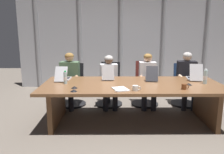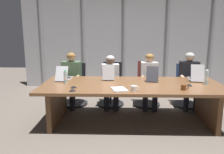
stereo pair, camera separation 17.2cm
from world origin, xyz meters
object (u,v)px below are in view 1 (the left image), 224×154
laptop_left_end (63,77)px  laptop_left_mid (108,76)px  office_chair_center (145,88)px  office_chair_right_mid (184,89)px  conference_mic_left_side (189,84)px  office_chair_left_mid (109,89)px  person_right_mid (187,76)px  water_bottle_primary (205,77)px  person_left_mid (109,78)px  spiral_notepad (121,89)px  laptop_center (151,77)px  water_bottle_secondary (65,78)px  office_chair_left_end (73,89)px  person_left_end (69,76)px  conference_mic_right_side (74,87)px  coffee_mug_near (184,87)px  laptop_right_mid (194,76)px  coffee_mug_far (136,88)px  conference_mic_middle (74,90)px

laptop_left_end → laptop_left_mid: bearing=-82.5°
office_chair_center → office_chair_right_mid: 0.90m
conference_mic_left_side → office_chair_left_mid: bearing=141.4°
person_right_mid → water_bottle_primary: bearing=6.4°
laptop_left_mid → person_left_mid: bearing=-5.7°
office_chair_right_mid → spiral_notepad: office_chair_right_mid is taller
laptop_center → person_right_mid: person_right_mid is taller
person_right_mid → water_bottle_primary: size_ratio=4.38×
laptop_center → conference_mic_left_side: bearing=-120.0°
water_bottle_primary → spiral_notepad: size_ratio=0.77×
office_chair_center → office_chair_right_mid: bearing=93.6°
office_chair_left_mid → person_right_mid: size_ratio=0.80×
person_left_mid → conference_mic_left_side: (1.42, -0.97, 0.09)m
laptop_left_mid → water_bottle_secondary: size_ratio=1.62×
office_chair_left_end → person_left_end: (-0.05, -0.15, 0.33)m
laptop_left_end → person_right_mid: bearing=-74.7°
office_chair_right_mid → conference_mic_left_side: 1.23m
office_chair_center → conference_mic_right_side: 1.97m
water_bottle_secondary → coffee_mug_near: 2.07m
laptop_left_mid → spiral_notepad: laptop_left_mid is taller
laptop_left_end → laptop_center: bearing=-86.3°
laptop_left_mid → person_right_mid: bearing=-77.4°
laptop_right_mid → office_chair_left_end: (-2.50, 0.67, -0.43)m
office_chair_left_mid → person_left_mid: bearing=8.6°
person_left_mid → coffee_mug_far: size_ratio=8.30×
water_bottle_secondary → person_left_end: bearing=95.8°
office_chair_center → person_right_mid: 0.96m
coffee_mug_near → conference_mic_middle: size_ratio=1.16×
laptop_left_mid → office_chair_left_mid: 0.76m
office_chair_right_mid → coffee_mug_near: office_chair_right_mid is taller
laptop_left_mid → coffee_mug_near: 1.49m
office_chair_left_end → coffee_mug_far: office_chair_left_end is taller
laptop_left_end → water_bottle_secondary: (0.10, -0.33, 0.06)m
laptop_left_end → person_right_mid: person_right_mid is taller
laptop_left_end → laptop_center: laptop_center is taller
laptop_center → conference_mic_right_side: laptop_center is taller
office_chair_right_mid → conference_mic_right_side: (-2.29, -1.34, 0.39)m
laptop_right_mid → water_bottle_secondary: laptop_right_mid is taller
office_chair_left_end → conference_mic_left_side: office_chair_left_end is taller
water_bottle_primary → conference_mic_middle: size_ratio=2.49×
person_left_mid → water_bottle_primary: person_left_mid is taller
water_bottle_primary → spiral_notepad: (-1.55, -0.40, -0.12)m
coffee_mug_near → coffee_mug_far: (-0.81, -0.09, -0.00)m
person_left_end → water_bottle_primary: 2.77m
person_left_end → water_bottle_primary: person_left_end is taller
office_chair_center → water_bottle_primary: size_ratio=3.56×
office_chair_left_mid → spiral_notepad: (0.19, -1.44, 0.37)m
office_chair_left_end → conference_mic_left_side: (2.25, -1.13, 0.39)m
spiral_notepad → office_chair_left_end: bearing=107.2°
coffee_mug_near → conference_mic_left_side: bearing=59.3°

